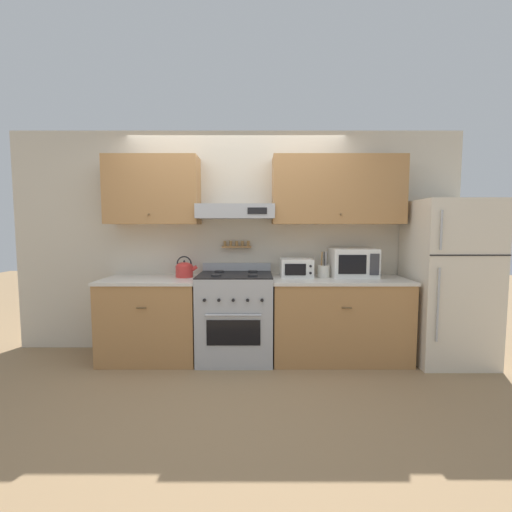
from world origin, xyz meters
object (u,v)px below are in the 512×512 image
refrigerator (449,281)px  tea_kettle (185,269)px  utensil_crock (325,271)px  stove_range (236,316)px  toaster_oven (297,268)px  microwave (354,263)px

refrigerator → tea_kettle: size_ratio=7.04×
utensil_crock → refrigerator: bearing=-6.3°
refrigerator → utensil_crock: 1.32m
utensil_crock → stove_range: bearing=-173.7°
tea_kettle → toaster_oven: size_ratio=0.70×
utensil_crock → toaster_oven: 0.31m
refrigerator → tea_kettle: bearing=177.1°
microwave → utensil_crock: 0.35m
refrigerator → toaster_oven: 1.63m
stove_range → tea_kettle: size_ratio=4.19×
tea_kettle → microwave: 1.89m
stove_range → microwave: bearing=5.5°
refrigerator → toaster_oven: refrigerator is taller
toaster_oven → utensil_crock: bearing=0.3°
stove_range → refrigerator: 2.33m
stove_range → utensil_crock: (0.98, 0.11, 0.49)m
stove_range → toaster_oven: bearing=9.0°
stove_range → microwave: microwave is taller
stove_range → utensil_crock: utensil_crock is taller
tea_kettle → toaster_oven: 1.25m
tea_kettle → utensil_crock: (1.55, 0.00, -0.02)m
refrigerator → microwave: refrigerator is taller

